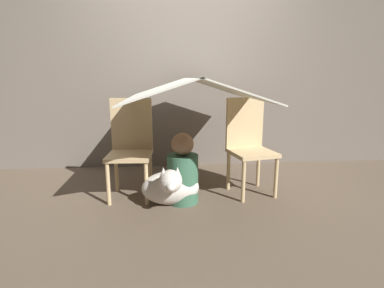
# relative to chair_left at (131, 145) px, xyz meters

# --- Properties ---
(ground_plane) EXTENTS (8.80, 8.80, 0.00)m
(ground_plane) POSITION_rel_chair_left_xyz_m (0.58, -0.21, -0.50)
(ground_plane) COLOR brown
(wall_back) EXTENTS (7.00, 0.05, 2.50)m
(wall_back) POSITION_rel_chair_left_xyz_m (0.58, 0.99, 0.75)
(wall_back) COLOR #6B6056
(wall_back) RESTS_ON ground_plane
(chair_left) EXTENTS (0.42, 0.42, 0.93)m
(chair_left) POSITION_rel_chair_left_xyz_m (0.00, 0.00, 0.00)
(chair_left) COLOR #D1B27F
(chair_left) RESTS_ON ground_plane
(chair_right) EXTENTS (0.47, 0.47, 0.93)m
(chair_right) POSITION_rel_chair_left_xyz_m (1.15, -0.00, 0.00)
(chair_right) COLOR #D1B27F
(chair_right) RESTS_ON ground_plane
(sheet_canopy) EXTENTS (1.17, 1.55, 0.20)m
(sheet_canopy) POSITION_rel_chair_left_xyz_m (0.58, -0.08, 0.53)
(sheet_canopy) COLOR silver
(person_front) EXTENTS (0.28, 0.28, 0.65)m
(person_front) POSITION_rel_chair_left_xyz_m (0.48, -0.23, -0.21)
(person_front) COLOR #38664C
(person_front) RESTS_ON ground_plane
(dog) EXTENTS (0.51, 0.45, 0.41)m
(dog) POSITION_rel_chair_left_xyz_m (0.37, -0.30, -0.32)
(dog) COLOR silver
(dog) RESTS_ON ground_plane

